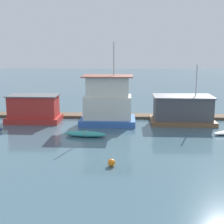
% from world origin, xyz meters
% --- Properties ---
extents(ground_plane, '(200.00, 200.00, 0.00)m').
position_xyz_m(ground_plane, '(0.00, 0.00, 0.00)').
color(ground_plane, '#426070').
extents(dock_walkway, '(51.00, 2.11, 0.30)m').
position_xyz_m(dock_walkway, '(0.00, 2.89, 0.15)').
color(dock_walkway, brown).
rests_on(dock_walkway, ground_plane).
extents(houseboat_red, '(5.95, 3.34, 3.07)m').
position_xyz_m(houseboat_red, '(-8.88, -0.09, 1.45)').
color(houseboat_red, red).
rests_on(houseboat_red, ground_plane).
extents(houseboat_blue, '(6.00, 4.18, 8.84)m').
position_xyz_m(houseboat_blue, '(-0.49, -0.52, 2.36)').
color(houseboat_blue, '#3866B7').
rests_on(houseboat_blue, ground_plane).
extents(houseboat_brown, '(6.96, 4.20, 6.47)m').
position_xyz_m(houseboat_brown, '(7.75, 0.20, 1.47)').
color(houseboat_brown, brown).
rests_on(houseboat_brown, ground_plane).
extents(dinghy_teal, '(4.07, 1.65, 0.50)m').
position_xyz_m(dinghy_teal, '(-2.25, -5.88, 0.25)').
color(dinghy_teal, teal).
rests_on(dinghy_teal, ground_plane).
extents(mooring_post_centre, '(0.25, 0.25, 1.34)m').
position_xyz_m(mooring_post_centre, '(8.35, 1.58, 0.67)').
color(mooring_post_centre, brown).
rests_on(mooring_post_centre, ground_plane).
extents(buoy_orange, '(0.54, 0.54, 0.54)m').
position_xyz_m(buoy_orange, '(0.62, -13.37, 0.27)').
color(buoy_orange, orange).
rests_on(buoy_orange, ground_plane).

